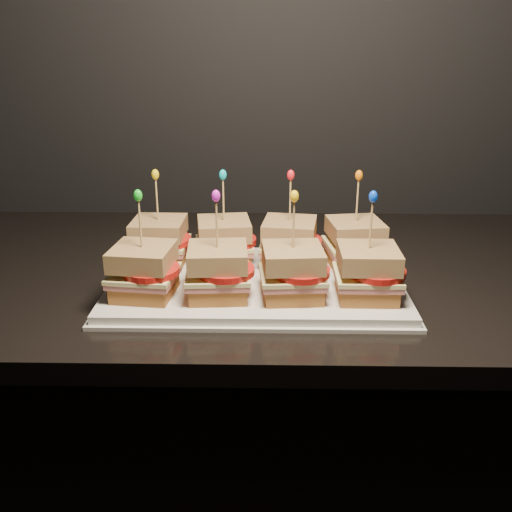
{
  "coord_description": "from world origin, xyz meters",
  "views": [
    {
      "loc": [
        -0.06,
        0.77,
        1.27
      ],
      "look_at": [
        -0.08,
        1.58,
        0.96
      ],
      "focal_mm": 40.0,
      "sensor_mm": 36.0,
      "label": 1
    }
  ],
  "objects": [
    {
      "name": "platter",
      "position": [
        -0.08,
        1.58,
        0.91
      ],
      "size": [
        0.45,
        0.28,
        0.02
      ],
      "primitive_type": "cube",
      "color": "white",
      "rests_on": "granite_slab"
    },
    {
      "name": "sandwich_4_bread_top",
      "position": [
        -0.24,
        1.52,
        0.98
      ],
      "size": [
        0.09,
        0.09,
        0.03
      ],
      "primitive_type": "cube",
      "rotation": [
        0.0,
        0.0,
        -0.11
      ],
      "color": "#6D310E",
      "rests_on": "sandwich_4_tomato"
    },
    {
      "name": "sandwich_0_pick",
      "position": [
        -0.24,
        1.65,
        1.03
      ],
      "size": [
        0.0,
        0.0,
        0.09
      ],
      "primitive_type": "cylinder",
      "color": "tan",
      "rests_on": "sandwich_0_bread_top"
    },
    {
      "name": "sandwich_3_bread_bot",
      "position": [
        0.08,
        1.65,
        0.93
      ],
      "size": [
        0.09,
        0.09,
        0.02
      ],
      "primitive_type": "cube",
      "rotation": [
        0.0,
        0.0,
        0.14
      ],
      "color": "brown",
      "rests_on": "platter"
    },
    {
      "name": "sandwich_6_tomato",
      "position": [
        -0.01,
        1.51,
        0.96
      ],
      "size": [
        0.08,
        0.08,
        0.01
      ],
      "primitive_type": "cylinder",
      "color": "red",
      "rests_on": "sandwich_6_cheese"
    },
    {
      "name": "sandwich_0_cheese",
      "position": [
        -0.24,
        1.65,
        0.96
      ],
      "size": [
        0.09,
        0.09,
        0.01
      ],
      "primitive_type": "cube",
      "rotation": [
        0.0,
        0.0,
        -0.03
      ],
      "color": "beige",
      "rests_on": "sandwich_0_ham"
    },
    {
      "name": "sandwich_7_tomato",
      "position": [
        0.09,
        1.51,
        0.96
      ],
      "size": [
        0.08,
        0.08,
        0.01
      ],
      "primitive_type": "cylinder",
      "color": "red",
      "rests_on": "sandwich_7_cheese"
    },
    {
      "name": "sandwich_5_bread_bot",
      "position": [
        -0.13,
        1.52,
        0.93
      ],
      "size": [
        0.09,
        0.09,
        0.02
      ],
      "primitive_type": "cube",
      "rotation": [
        0.0,
        0.0,
        0.07
      ],
      "color": "brown",
      "rests_on": "platter"
    },
    {
      "name": "sandwich_3_cheese",
      "position": [
        0.08,
        1.65,
        0.96
      ],
      "size": [
        0.1,
        0.1,
        0.01
      ],
      "primitive_type": "cube",
      "rotation": [
        0.0,
        0.0,
        0.14
      ],
      "color": "beige",
      "rests_on": "sandwich_3_ham"
    },
    {
      "name": "sandwich_4_pick",
      "position": [
        -0.24,
        1.52,
        1.03
      ],
      "size": [
        0.0,
        0.0,
        0.09
      ],
      "primitive_type": "cylinder",
      "color": "tan",
      "rests_on": "sandwich_4_bread_top"
    },
    {
      "name": "sandwich_2_pick",
      "position": [
        -0.02,
        1.65,
        1.03
      ],
      "size": [
        0.0,
        0.0,
        0.09
      ],
      "primitive_type": "cylinder",
      "color": "tan",
      "rests_on": "sandwich_2_bread_top"
    },
    {
      "name": "sandwich_3_frill",
      "position": [
        0.08,
        1.65,
        1.07
      ],
      "size": [
        0.01,
        0.01,
        0.02
      ],
      "primitive_type": "ellipsoid",
      "color": "orange",
      "rests_on": "sandwich_3_pick"
    },
    {
      "name": "sandwich_7_bread_bot",
      "position": [
        0.08,
        1.52,
        0.93
      ],
      "size": [
        0.08,
        0.08,
        0.02
      ],
      "primitive_type": "cube",
      "rotation": [
        0.0,
        0.0,
        -0.01
      ],
      "color": "brown",
      "rests_on": "platter"
    },
    {
      "name": "sandwich_4_tomato",
      "position": [
        -0.23,
        1.51,
        0.96
      ],
      "size": [
        0.08,
        0.08,
        0.01
      ],
      "primitive_type": "cylinder",
      "color": "red",
      "rests_on": "sandwich_4_cheese"
    },
    {
      "name": "sandwich_7_frill",
      "position": [
        0.08,
        1.52,
        1.07
      ],
      "size": [
        0.01,
        0.01,
        0.02
      ],
      "primitive_type": "ellipsoid",
      "color": "blue",
      "rests_on": "sandwich_7_pick"
    },
    {
      "name": "sandwich_6_cheese",
      "position": [
        -0.02,
        1.52,
        0.96
      ],
      "size": [
        0.1,
        0.1,
        0.01
      ],
      "primitive_type": "cube",
      "rotation": [
        0.0,
        0.0,
        0.08
      ],
      "color": "beige",
      "rests_on": "sandwich_6_ham"
    },
    {
      "name": "sandwich_4_ham",
      "position": [
        -0.24,
        1.52,
        0.95
      ],
      "size": [
        0.1,
        0.1,
        0.01
      ],
      "primitive_type": "cube",
      "rotation": [
        0.0,
        0.0,
        -0.11
      ],
      "color": "#B55651",
      "rests_on": "sandwich_4_bread_bot"
    },
    {
      "name": "sandwich_4_cheese",
      "position": [
        -0.24,
        1.52,
        0.96
      ],
      "size": [
        0.1,
        0.1,
        0.01
      ],
      "primitive_type": "cube",
      "rotation": [
        0.0,
        0.0,
        -0.11
      ],
      "color": "beige",
      "rests_on": "sandwich_4_ham"
    },
    {
      "name": "sandwich_3_pick",
      "position": [
        0.08,
        1.65,
        1.03
      ],
      "size": [
        0.0,
        0.0,
        0.09
      ],
      "primitive_type": "cylinder",
      "color": "tan",
      "rests_on": "sandwich_3_bread_top"
    },
    {
      "name": "sandwich_1_ham",
      "position": [
        -0.13,
        1.65,
        0.95
      ],
      "size": [
        0.1,
        0.1,
        0.01
      ],
      "primitive_type": "cube",
      "rotation": [
        0.0,
        0.0,
        0.14
      ],
      "color": "#B55651",
      "rests_on": "sandwich_1_bread_bot"
    },
    {
      "name": "granite_slab",
      "position": [
        -0.12,
        1.69,
        0.89
      ],
      "size": [
        2.31,
        0.65,
        0.03
      ],
      "primitive_type": "cube",
      "color": "black",
      "rests_on": "cabinet"
    },
    {
      "name": "sandwich_2_frill",
      "position": [
        -0.02,
        1.65,
        1.07
      ],
      "size": [
        0.01,
        0.01,
        0.02
      ],
      "primitive_type": "ellipsoid",
      "color": "red",
      "rests_on": "sandwich_2_pick"
    },
    {
      "name": "sandwich_1_bread_bot",
      "position": [
        -0.13,
        1.65,
        0.93
      ],
      "size": [
        0.09,
        0.09,
        0.02
      ],
      "primitive_type": "cube",
      "rotation": [
        0.0,
        0.0,
        0.14
      ],
      "color": "brown",
      "rests_on": "platter"
    },
    {
      "name": "platter_rim",
      "position": [
        -0.08,
        1.58,
        0.91
      ],
      "size": [
        0.46,
        0.29,
        0.01
      ],
      "primitive_type": "cube",
      "color": "white",
      "rests_on": "granite_slab"
    },
    {
      "name": "sandwich_4_bread_bot",
      "position": [
        -0.24,
        1.52,
        0.93
      ],
      "size": [
        0.09,
        0.09,
        0.02
      ],
      "primitive_type": "cube",
      "rotation": [
        0.0,
        0.0,
        -0.11
      ],
      "color": "brown",
      "rests_on": "platter"
    },
    {
      "name": "sandwich_5_cheese",
      "position": [
        -0.13,
        1.52,
        0.96
      ],
      "size": [
        0.1,
        0.09,
        0.01
      ],
      "primitive_type": "cube",
      "rotation": [
        0.0,
        0.0,
        0.07
      ],
      "color": "beige",
      "rests_on": "sandwich_5_ham"
    },
    {
      "name": "sandwich_2_cheese",
      "position": [
        -0.02,
        1.65,
        0.96
      ],
      "size": [
        0.1,
        0.1,
        0.01
      ],
      "primitive_type": "cube",
      "rotation": [
        0.0,
        0.0,
        -0.14
      ],
      "color": "beige",
      "rests_on": "sandwich_2_ham"
    },
    {
      "name": "sandwich_5_frill",
      "position": [
        -0.13,
        1.52,
        1.07
      ],
      "size": [
        0.01,
        0.01,
        0.02
      ],
      "primitive_type": "ellipsoid",
      "color": "#CD1FC9",
      "rests_on": "sandwich_5_pick"
    },
    {
      "name": "sandwich_5_ham",
      "position": [
        -0.13,
        1.52,
        0.95
      ],
      "size": [
        0.1,
        0.09,
        0.01
      ],
      "primitive_type": "cube",
      "rotation": [
        0.0,
        0.0,
        0.07
      ],
      "color": "#B55651",
      "rests_on": "sandwich_5_bread_bot"
    },
    {
      "name": "sandwich_5_bread_top",
      "position": [
        -0.13,
        1.52,
        0.98
      ],
      "size": [
        0.09,
        0.09,
        0.03
      ],
      "primitive_type": "cube",
      "rotation": [
        0.0,
        0.0,
        0.07
      ],
      "color": "#6D310E",
      "rests_on": "sandwich_5_tomato"
    },
    {
      "name": "sandwich_3_tomato",
      "position": [
        0.09,
        1.64,
        0.96
      ],
      "size": [
        0.08,
        0.08,
        0.01
      ],
      "primitive_type": "cylinder",
      "color": "red",
      "rests_on": "sandwich_3_cheese"
    },
    {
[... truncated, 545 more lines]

